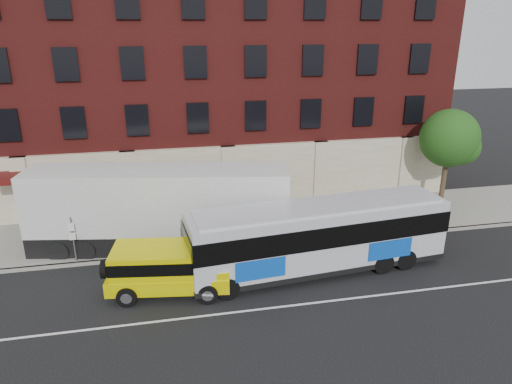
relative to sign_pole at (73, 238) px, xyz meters
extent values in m
plane|color=black|center=(8.50, -6.15, -1.45)|extent=(120.00, 120.00, 0.00)
cube|color=gray|center=(8.50, 2.85, -1.38)|extent=(60.00, 6.00, 0.15)
cube|color=gray|center=(8.50, -0.15, -1.38)|extent=(60.00, 0.25, 0.15)
cube|color=silver|center=(8.50, -5.65, -1.45)|extent=(60.00, 0.12, 0.01)
cube|color=#5D1816|center=(8.50, 10.85, 6.20)|extent=(30.00, 10.00, 15.00)
cube|color=beige|center=(8.50, 5.70, 0.70)|extent=(30.00, 0.35, 4.00)
cube|color=#480D0C|center=(-2.50, 4.85, 1.80)|extent=(4.20, 2.20, 0.30)
cube|color=beige|center=(-3.50, 5.60, 0.70)|extent=(0.90, 0.55, 4.00)
cube|color=beige|center=(2.50, 5.60, 0.70)|extent=(0.90, 0.55, 4.00)
cube|color=beige|center=(8.50, 5.60, 0.70)|extent=(0.90, 0.55, 4.00)
cube|color=beige|center=(14.50, 5.60, 0.70)|extent=(0.90, 0.55, 4.00)
cube|color=beige|center=(20.50, 5.60, 0.70)|extent=(0.90, 0.55, 4.00)
cube|color=black|center=(-3.75, 5.77, 4.50)|extent=(1.30, 0.20, 1.80)
cube|color=black|center=(-0.25, 5.77, 4.50)|extent=(1.30, 0.20, 1.80)
cube|color=black|center=(3.25, 5.77, 4.50)|extent=(1.30, 0.20, 1.80)
cube|color=black|center=(6.75, 5.77, 4.50)|extent=(1.30, 0.20, 1.80)
cube|color=black|center=(10.25, 5.77, 4.50)|extent=(1.30, 0.20, 1.80)
cube|color=black|center=(13.75, 5.77, 4.50)|extent=(1.30, 0.20, 1.80)
cube|color=black|center=(17.25, 5.77, 4.50)|extent=(1.30, 0.20, 1.80)
cube|color=black|center=(20.75, 5.77, 4.50)|extent=(1.30, 0.20, 1.80)
cube|color=black|center=(-0.25, 5.77, 7.70)|extent=(1.30, 0.20, 1.80)
cube|color=black|center=(3.25, 5.77, 7.70)|extent=(1.30, 0.20, 1.80)
cube|color=black|center=(6.75, 5.77, 7.70)|extent=(1.30, 0.20, 1.80)
cube|color=black|center=(10.25, 5.77, 7.70)|extent=(1.30, 0.20, 1.80)
cube|color=black|center=(13.75, 5.77, 7.70)|extent=(1.30, 0.20, 1.80)
cube|color=black|center=(17.25, 5.77, 7.70)|extent=(1.30, 0.20, 1.80)
cube|color=black|center=(20.75, 5.77, 7.70)|extent=(1.30, 0.20, 1.80)
cube|color=black|center=(-0.25, 5.77, 10.90)|extent=(1.30, 0.20, 1.80)
cube|color=black|center=(3.25, 5.77, 10.90)|extent=(1.30, 0.20, 1.80)
cube|color=black|center=(6.75, 5.77, 10.90)|extent=(1.30, 0.20, 1.80)
cube|color=black|center=(10.25, 5.77, 10.90)|extent=(1.30, 0.20, 1.80)
cube|color=black|center=(13.75, 5.77, 10.90)|extent=(1.30, 0.20, 1.80)
cube|color=black|center=(17.25, 5.77, 10.90)|extent=(1.30, 0.20, 1.80)
cube|color=black|center=(20.75, 5.77, 10.90)|extent=(1.30, 0.20, 1.80)
cube|color=black|center=(-2.00, 5.63, 0.30)|extent=(2.60, 0.15, 2.80)
cube|color=black|center=(4.00, 5.63, 0.30)|extent=(2.60, 0.15, 2.80)
cube|color=black|center=(10.00, 5.63, 0.30)|extent=(2.60, 0.15, 2.80)
cube|color=black|center=(16.00, 5.63, 0.30)|extent=(2.60, 0.15, 2.80)
cylinder|color=slate|center=(0.00, 0.05, -0.20)|extent=(0.07, 0.07, 2.50)
cube|color=silver|center=(0.00, -0.10, 0.60)|extent=(0.30, 0.03, 0.40)
cube|color=silver|center=(0.00, -0.10, 0.10)|extent=(0.30, 0.03, 0.35)
cylinder|color=#36291B|center=(22.00, 3.35, 0.20)|extent=(0.32, 0.32, 3.00)
sphere|color=#154112|center=(22.00, 3.35, 3.10)|extent=(3.60, 3.60, 3.60)
sphere|color=#154112|center=(22.70, 2.95, 2.60)|extent=(2.20, 2.20, 2.20)
sphere|color=#154112|center=(21.40, 3.75, 2.70)|extent=(2.00, 2.00, 2.00)
cube|color=#B1B3BC|center=(11.50, -2.97, 0.37)|extent=(12.53, 3.77, 2.93)
cube|color=black|center=(11.50, -2.97, -0.99)|extent=(12.58, 3.82, 0.26)
cube|color=#B1B3BC|center=(11.50, -2.97, 1.89)|extent=(11.88, 3.40, 0.12)
cube|color=black|center=(11.50, -2.97, 0.86)|extent=(12.62, 3.86, 1.03)
cube|color=#0B43A9|center=(8.36, -4.60, -0.17)|extent=(2.25, 0.26, 0.93)
cube|color=#0B43A9|center=(14.44, -1.35, -0.17)|extent=(2.25, 0.26, 0.93)
cylinder|color=black|center=(6.91, -4.59, -0.94)|extent=(1.05, 0.41, 1.03)
cylinder|color=black|center=(6.68, -2.28, -0.94)|extent=(1.05, 0.41, 1.03)
cylinder|color=black|center=(14.48, -3.84, -0.94)|extent=(1.05, 0.41, 1.03)
cylinder|color=black|center=(14.25, -1.53, -0.94)|extent=(1.05, 0.41, 1.03)
cylinder|color=black|center=(15.71, -3.72, -0.94)|extent=(1.05, 0.41, 1.03)
cylinder|color=black|center=(15.48, -1.41, -0.94)|extent=(1.05, 0.41, 1.03)
cube|color=#D3CA00|center=(4.50, -3.44, -0.74)|extent=(5.51, 2.91, 0.66)
cube|color=#D3CA00|center=(3.90, -3.35, 0.13)|extent=(3.88, 2.63, 1.09)
cube|color=black|center=(3.90, -3.35, 0.19)|extent=(3.93, 2.68, 0.55)
cube|color=#D3CA00|center=(6.29, -3.69, -0.25)|extent=(1.92, 2.29, 0.33)
cube|color=black|center=(7.12, -3.81, -0.69)|extent=(0.31, 1.74, 0.60)
cylinder|color=black|center=(1.74, -3.04, -0.25)|extent=(0.36, 0.86, 0.83)
cylinder|color=black|center=(6.03, -4.74, -1.01)|extent=(0.91, 0.43, 0.87)
cylinder|color=silver|center=(6.03, -4.74, -1.01)|extent=(0.52, 0.39, 0.48)
cylinder|color=black|center=(6.33, -2.62, -1.01)|extent=(0.91, 0.43, 0.87)
cylinder|color=silver|center=(6.33, -2.62, -1.01)|extent=(0.52, 0.39, 0.48)
cylinder|color=black|center=(2.67, -4.26, -1.01)|extent=(0.91, 0.43, 0.87)
cylinder|color=silver|center=(2.67, -4.26, -1.01)|extent=(0.52, 0.39, 0.48)
cylinder|color=black|center=(2.97, -2.14, -1.01)|extent=(0.91, 0.43, 0.87)
cylinder|color=silver|center=(2.97, -2.14, -1.01)|extent=(0.52, 0.39, 0.48)
cube|color=black|center=(4.19, 0.91, -0.85)|extent=(13.40, 4.87, 1.21)
cube|color=silver|center=(4.19, 0.91, 1.34)|extent=(13.41, 4.92, 3.18)
cylinder|color=black|center=(-0.88, 0.52, -0.90)|extent=(1.13, 0.49, 1.10)
cylinder|color=black|center=(-0.44, 3.00, -0.90)|extent=(1.13, 0.49, 1.10)
cylinder|color=black|center=(0.41, 0.29, -0.90)|extent=(1.13, 0.49, 1.10)
cylinder|color=black|center=(0.85, 2.78, -0.90)|extent=(1.13, 0.49, 1.10)
cylinder|color=black|center=(7.54, -0.96, -0.90)|extent=(1.13, 0.49, 1.10)
cylinder|color=black|center=(7.97, 1.52, -0.90)|extent=(1.13, 0.49, 1.10)
cylinder|color=black|center=(8.83, -1.19, -0.90)|extent=(1.13, 0.49, 1.10)
cylinder|color=black|center=(9.27, 1.29, -0.90)|extent=(1.13, 0.49, 1.10)
camera|label=1|loc=(4.57, -21.99, 9.86)|focal=32.89mm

